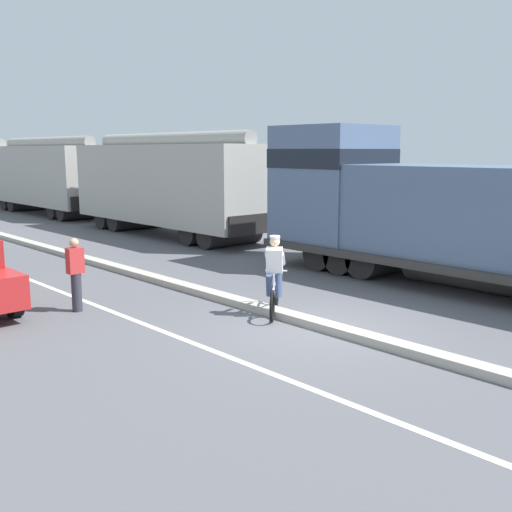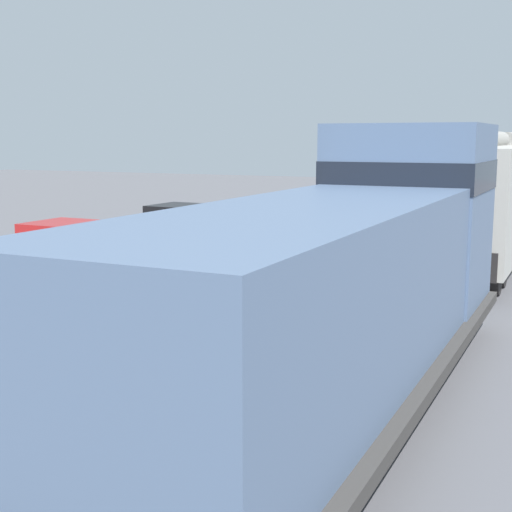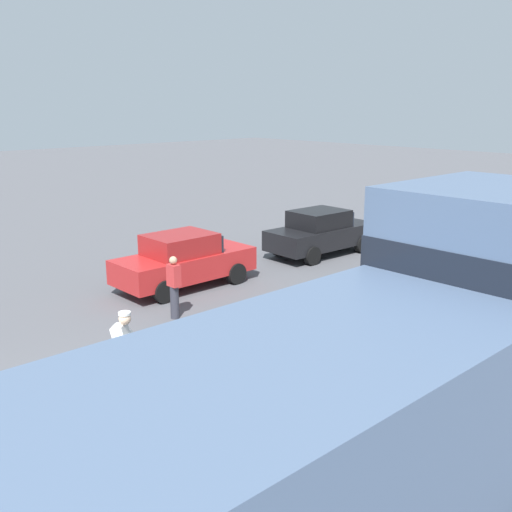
{
  "view_description": "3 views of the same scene",
  "coord_description": "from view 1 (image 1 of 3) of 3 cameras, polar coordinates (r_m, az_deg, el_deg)",
  "views": [
    {
      "loc": [
        -8.68,
        -7.62,
        3.49
      ],
      "look_at": [
        0.57,
        2.38,
        1.07
      ],
      "focal_mm": 42.0,
      "sensor_mm": 36.0,
      "label": 1
    },
    {
      "loc": [
        8.67,
        -9.55,
        3.93
      ],
      "look_at": [
        2.55,
        3.24,
        1.59
      ],
      "focal_mm": 50.0,
      "sensor_mm": 36.0,
      "label": 2
    },
    {
      "loc": [
        8.97,
        -3.85,
        5.32
      ],
      "look_at": [
        -3.93,
        8.1,
        0.79
      ],
      "focal_mm": 42.0,
      "sensor_mm": 36.0,
      "label": 3
    }
  ],
  "objects": [
    {
      "name": "pedestrian_by_cars",
      "position": [
        13.57,
        -16.8,
        -1.6
      ],
      "size": [
        0.34,
        0.22,
        1.62
      ],
      "color": "#33333D",
      "rests_on": "ground"
    },
    {
      "name": "cyclist",
      "position": [
        12.68,
        1.77,
        -2.1
      ],
      "size": [
        1.34,
        1.16,
        1.71
      ],
      "color": "black",
      "rests_on": "ground"
    },
    {
      "name": "lane_stripe",
      "position": [
        15.4,
        -17.54,
        -3.49
      ],
      "size": [
        0.14,
        36.0,
        0.01
      ],
      "primitive_type": "cube",
      "color": "silver",
      "rests_on": "ground"
    },
    {
      "name": "locomotive",
      "position": [
        16.41,
        16.81,
        3.72
      ],
      "size": [
        3.1,
        11.61,
        4.2
      ],
      "color": "slate",
      "rests_on": "ground"
    },
    {
      "name": "hopper_car_middle",
      "position": [
        35.01,
        -19.13,
        7.2
      ],
      "size": [
        2.9,
        10.6,
        4.18
      ],
      "color": "#A6A39C",
      "rests_on": "ground"
    },
    {
      "name": "hopper_car_lead",
      "position": [
        24.84,
        -8.18,
        6.7
      ],
      "size": [
        2.9,
        10.6,
        4.18
      ],
      "color": "#AAA79F",
      "rests_on": "ground"
    },
    {
      "name": "ground_plane",
      "position": [
        12.07,
        5.76,
        -6.79
      ],
      "size": [
        120.0,
        120.0,
        0.0
      ],
      "primitive_type": "plane",
      "color": "#56565B"
    },
    {
      "name": "median_curb",
      "position": [
        16.51,
        -10.01,
        -2.0
      ],
      "size": [
        0.36,
        36.0,
        0.16
      ],
      "primitive_type": "cube",
      "color": "#B2AD9E",
      "rests_on": "ground"
    }
  ]
}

